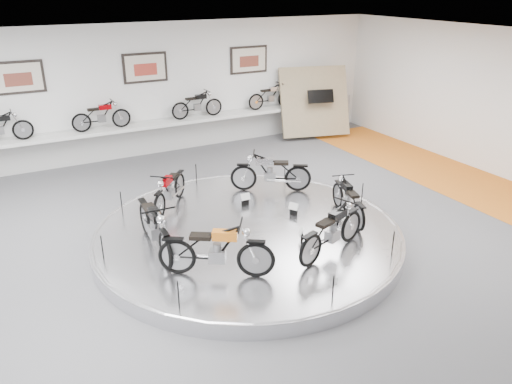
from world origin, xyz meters
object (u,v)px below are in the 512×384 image
display_platform (248,235)px  bike_c (154,225)px  bike_d (216,250)px  shelf (152,125)px  bike_f (348,199)px  bike_e (332,230)px  bike_b (169,189)px  bike_a (271,172)px

display_platform → bike_c: bike_c is taller
bike_d → shelf: bearing=113.2°
shelf → bike_f: size_ratio=7.34×
bike_e → bike_c: bearing=131.2°
bike_e → bike_d: bearing=153.4°
bike_c → bike_e: bearing=62.0°
display_platform → bike_b: bearing=121.0°
display_platform → bike_c: size_ratio=3.58×
display_platform → bike_c: (-1.97, 0.05, 0.68)m
bike_b → bike_d: size_ratio=0.89×
bike_b → bike_e: 3.96m
bike_b → bike_e: bearing=70.8°
display_platform → bike_a: size_ratio=3.81×
shelf → bike_d: size_ratio=6.31×
bike_a → bike_b: (-2.52, 0.20, -0.04)m
bike_a → bike_d: bike_d is taller
display_platform → shelf: size_ratio=0.58×
display_platform → bike_b: size_ratio=4.12×
bike_c → bike_a: bearing=116.2°
bike_d → bike_e: size_ratio=1.06×
bike_b → bike_c: (-0.90, -1.73, 0.07)m
display_platform → bike_d: bike_d is taller
bike_f → bike_b: bearing=69.8°
shelf → bike_e: (0.93, -8.04, -0.22)m
bike_d → bike_e: bearing=24.9°
shelf → bike_d: (-1.30, -7.73, -0.19)m
bike_a → bike_e: bike_a is taller
display_platform → bike_a: bearing=47.4°
bike_b → bike_c: size_ratio=0.87×
display_platform → bike_d: bearing=-134.5°
bike_c → bike_d: 1.53m
display_platform → bike_c: bearing=178.6°
bike_a → bike_d: size_ratio=0.96×
bike_a → bike_b: size_ratio=1.08×
bike_f → bike_e: bearing=147.2°
bike_a → bike_c: 3.75m
bike_c → bike_e: (2.90, -1.69, -0.04)m
shelf → bike_a: bike_a is taller
shelf → bike_d: 7.84m
bike_b → shelf: bearing=-152.6°
bike_d → bike_f: bearing=45.3°
shelf → bike_c: (-1.97, -6.35, -0.17)m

